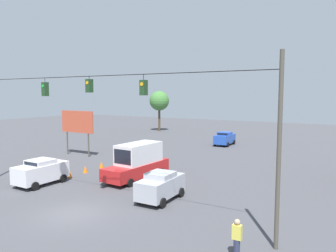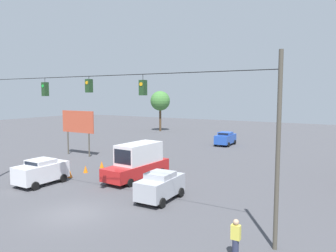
% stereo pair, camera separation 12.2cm
% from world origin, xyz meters
% --- Properties ---
extents(ground_plane, '(140.00, 140.00, 0.00)m').
position_xyz_m(ground_plane, '(0.00, 0.00, 0.00)').
color(ground_plane, '#47474C').
extents(overhead_signal_span, '(22.69, 0.38, 8.94)m').
position_xyz_m(overhead_signal_span, '(0.04, -1.57, 5.43)').
color(overhead_signal_span, '#4C473D').
rests_on(overhead_signal_span, ground_plane).
extents(box_truck_red_withflow_mid, '(2.63, 6.53, 2.95)m').
position_xyz_m(box_truck_red_withflow_mid, '(1.45, -8.51, 1.45)').
color(box_truck_red_withflow_mid, red).
rests_on(box_truck_red_withflow_mid, ground_plane).
extents(sedan_white_parked_shoulder, '(2.13, 4.03, 1.97)m').
position_xyz_m(sedan_white_parked_shoulder, '(6.90, -3.26, 1.03)').
color(sedan_white_parked_shoulder, silver).
rests_on(sedan_white_parked_shoulder, ground_plane).
extents(sedan_blue_withflow_deep, '(2.11, 4.14, 1.82)m').
position_xyz_m(sedan_blue_withflow_deep, '(1.63, -29.13, 0.95)').
color(sedan_blue_withflow_deep, '#234CB2').
rests_on(sedan_blue_withflow_deep, ground_plane).
extents(sedan_silver_crossing_near, '(2.01, 3.89, 1.89)m').
position_xyz_m(sedan_silver_crossing_near, '(-3.11, -4.76, 0.98)').
color(sedan_silver_crossing_near, '#A8AAB2').
rests_on(sedan_silver_crossing_near, ground_plane).
extents(traffic_cone_nearest, '(0.41, 0.41, 0.65)m').
position_xyz_m(traffic_cone_nearest, '(6.63, -5.88, 0.32)').
color(traffic_cone_nearest, orange).
rests_on(traffic_cone_nearest, ground_plane).
extents(traffic_cone_second, '(0.41, 0.41, 0.65)m').
position_xyz_m(traffic_cone_second, '(6.71, -7.78, 0.32)').
color(traffic_cone_second, orange).
rests_on(traffic_cone_second, ground_plane).
extents(traffic_cone_third, '(0.41, 0.41, 0.65)m').
position_xyz_m(traffic_cone_third, '(6.77, -9.96, 0.32)').
color(traffic_cone_third, orange).
rests_on(traffic_cone_third, ground_plane).
extents(roadside_billboard, '(4.79, 0.16, 5.12)m').
position_xyz_m(roadside_billboard, '(13.44, -13.45, 3.66)').
color(roadside_billboard, '#4C473D').
rests_on(roadside_billboard, ground_plane).
extents(pedestrian, '(0.40, 0.28, 1.71)m').
position_xyz_m(pedestrian, '(-9.96, 0.08, 0.86)').
color(pedestrian, '#2D334C').
rests_on(pedestrian, ground_plane).
extents(tree_horizon_left, '(3.70, 3.70, 7.58)m').
position_xyz_m(tree_horizon_left, '(18.55, -39.25, 5.68)').
color(tree_horizon_left, '#4C3823').
rests_on(tree_horizon_left, ground_plane).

